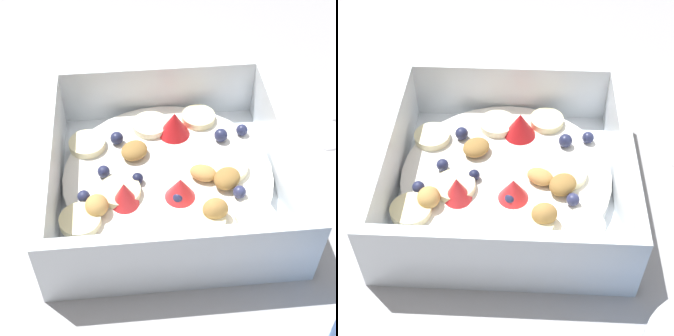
% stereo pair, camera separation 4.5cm
% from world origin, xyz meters
% --- Properties ---
extents(ground_plane, '(2.40, 2.40, 0.00)m').
position_xyz_m(ground_plane, '(0.00, 0.00, 0.00)').
color(ground_plane, '#9E9EA3').
extents(fruit_bowl, '(0.21, 0.21, 0.07)m').
position_xyz_m(fruit_bowl, '(-0.02, -0.01, 0.02)').
color(fruit_bowl, white).
rests_on(fruit_bowl, ground).
extents(spoon, '(0.10, 0.16, 0.01)m').
position_xyz_m(spoon, '(-0.21, -0.09, 0.00)').
color(spoon, silver).
rests_on(spoon, ground).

